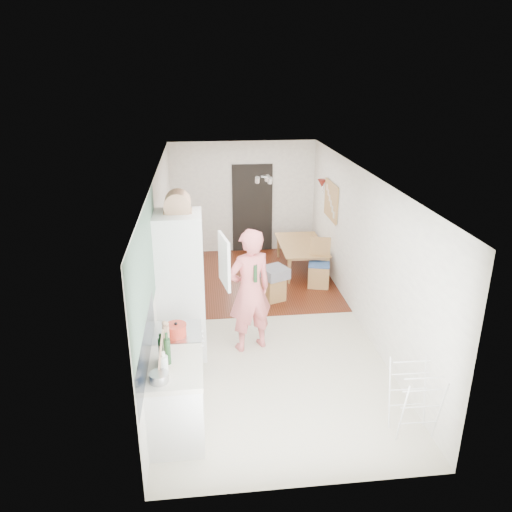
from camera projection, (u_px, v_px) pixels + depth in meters
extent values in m
cube|color=beige|center=(262.00, 322.00, 8.31)|extent=(3.20, 7.00, 0.01)
cube|color=#5E2214|center=(251.00, 278.00, 10.03)|extent=(3.20, 3.30, 0.01)
cube|color=slate|center=(146.00, 269.00, 5.63)|extent=(0.02, 3.00, 1.30)
cube|color=black|center=(146.00, 349.00, 5.37)|extent=(0.02, 1.90, 0.50)
cube|color=black|center=(252.00, 209.00, 11.21)|extent=(0.90, 0.04, 2.00)
cube|color=silver|center=(177.00, 402.00, 5.66)|extent=(0.60, 0.90, 0.86)
cube|color=beige|center=(175.00, 368.00, 5.49)|extent=(0.62, 0.92, 0.06)
cube|color=silver|center=(179.00, 365.00, 6.35)|extent=(0.60, 0.60, 0.88)
cube|color=#B2B2B5|center=(177.00, 333.00, 6.18)|extent=(0.60, 0.60, 0.04)
cube|color=silver|center=(181.00, 286.00, 7.07)|extent=(0.66, 0.66, 2.15)
cube|color=silver|center=(224.00, 261.00, 6.69)|extent=(0.14, 0.56, 0.70)
cube|color=white|center=(202.00, 254.00, 6.94)|extent=(0.02, 0.52, 0.66)
cube|color=#D8B264|center=(331.00, 201.00, 9.69)|extent=(0.03, 0.90, 0.70)
cube|color=#A77346|center=(331.00, 201.00, 9.69)|extent=(0.00, 0.94, 0.74)
cone|color=maroon|center=(322.00, 183.00, 10.22)|extent=(0.18, 0.18, 0.16)
imported|color=#D86768|center=(250.00, 280.00, 7.19)|extent=(0.95, 0.78, 2.23)
imported|color=#A77346|center=(302.00, 259.00, 10.40)|extent=(0.77, 1.38, 0.48)
cube|color=slate|center=(275.00, 273.00, 8.93)|extent=(0.56, 0.56, 0.19)
cylinder|color=red|center=(176.00, 330.00, 6.06)|extent=(0.27, 0.27, 0.15)
cylinder|color=#B2B2B5|center=(159.00, 377.00, 5.18)|extent=(0.22, 0.22, 0.10)
cylinder|color=#1B3B1E|center=(255.00, 273.00, 7.03)|extent=(0.06, 0.06, 0.26)
cylinder|color=#1B3B1E|center=(167.00, 351.00, 5.46)|extent=(0.09, 0.09, 0.31)
cylinder|color=#1B3B1E|center=(161.00, 349.00, 5.55)|extent=(0.06, 0.06, 0.26)
cylinder|color=silver|center=(164.00, 366.00, 5.28)|extent=(0.09, 0.09, 0.23)
cylinder|color=tan|center=(165.00, 334.00, 5.92)|extent=(0.07, 0.07, 0.21)
cylinder|color=tan|center=(167.00, 334.00, 5.93)|extent=(0.07, 0.07, 0.20)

